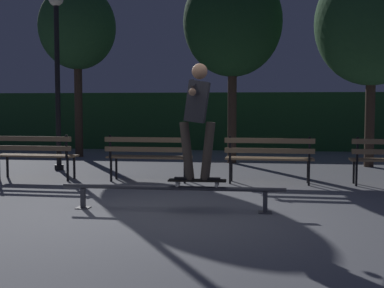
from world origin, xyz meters
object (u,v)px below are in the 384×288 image
(skateboarder, at_px, (198,111))
(tree_far_left, at_px, (77,28))
(park_bench_right_center, at_px, (269,155))
(tree_behind_benches, at_px, (233,23))
(lamp_post_left, at_px, (57,57))
(tree_far_right, at_px, (372,23))
(grind_rail, at_px, (172,191))
(skateboard, at_px, (197,181))
(park_bench_leftmost, at_px, (34,152))
(park_bench_left_center, at_px, (148,153))

(skateboarder, xyz_separation_m, tree_far_left, (-4.15, 6.99, 2.22))
(skateboarder, relative_size, park_bench_right_center, 0.97)
(tree_behind_benches, distance_m, lamp_post_left, 4.32)
(skateboarder, bearing_deg, tree_far_right, 58.44)
(skateboarder, bearing_deg, tree_behind_benches, 88.29)
(grind_rail, bearing_deg, tree_behind_benches, 84.95)
(tree_behind_benches, bearing_deg, skateboard, -91.74)
(skateboarder, relative_size, lamp_post_left, 0.40)
(skateboarder, height_order, park_bench_right_center, skateboarder)
(grind_rail, height_order, park_bench_right_center, park_bench_right_center)
(park_bench_leftmost, relative_size, lamp_post_left, 0.41)
(grind_rail, bearing_deg, skateboarder, 0.01)
(skateboarder, bearing_deg, tree_far_left, 120.72)
(park_bench_left_center, bearing_deg, park_bench_right_center, 0.00)
(grind_rail, distance_m, park_bench_left_center, 2.71)
(park_bench_right_center, relative_size, tree_behind_benches, 0.34)
(skateboarder, bearing_deg, lamp_post_left, 131.47)
(grind_rail, distance_m, park_bench_leftmost, 4.03)
(tree_far_left, bearing_deg, skateboarder, -59.28)
(tree_far_left, height_order, lamp_post_left, tree_far_left)
(skateboard, xyz_separation_m, park_bench_right_center, (1.02, 2.55, 0.12))
(park_bench_right_center, relative_size, tree_far_left, 0.34)
(tree_behind_benches, height_order, tree_far_right, tree_behind_benches)
(skateboard, height_order, park_bench_leftmost, park_bench_leftmost)
(skateboard, xyz_separation_m, park_bench_leftmost, (-3.45, 2.55, 0.12))
(grind_rail, xyz_separation_m, tree_far_right, (3.75, 5.54, 3.05))
(park_bench_leftmost, distance_m, tree_far_right, 7.98)
(skateboard, height_order, skateboarder, skateboarder)
(skateboard, distance_m, park_bench_right_center, 2.75)
(grind_rail, relative_size, park_bench_right_center, 1.90)
(park_bench_right_center, height_order, tree_far_right, tree_far_right)
(tree_far_left, bearing_deg, park_bench_right_center, -40.65)
(park_bench_left_center, height_order, park_bench_right_center, same)
(park_bench_leftmost, relative_size, park_bench_right_center, 1.00)
(tree_far_right, relative_size, lamp_post_left, 1.22)
(park_bench_left_center, xyz_separation_m, lamp_post_left, (-2.34, 1.48, 1.94))
(skateboarder, relative_size, tree_behind_benches, 0.32)
(park_bench_leftmost, bearing_deg, skateboard, -36.43)
(park_bench_left_center, bearing_deg, tree_far_right, 32.89)
(skateboarder, distance_m, tree_behind_benches, 6.33)
(skateboard, relative_size, tree_behind_benches, 0.16)
(skateboard, height_order, tree_far_right, tree_far_right)
(lamp_post_left, bearing_deg, skateboarder, -48.53)
(park_bench_left_center, relative_size, tree_far_left, 0.34)
(park_bench_left_center, xyz_separation_m, tree_behind_benches, (1.40, 3.41, 2.93))
(skateboard, bearing_deg, tree_far_right, 58.42)
(tree_behind_benches, xyz_separation_m, tree_far_left, (-4.33, 1.03, 0.11))
(grind_rail, relative_size, tree_far_left, 0.64)
(skateboard, xyz_separation_m, tree_behind_benches, (0.18, 5.96, 3.05))
(skateboarder, xyz_separation_m, tree_behind_benches, (0.18, 5.96, 2.11))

